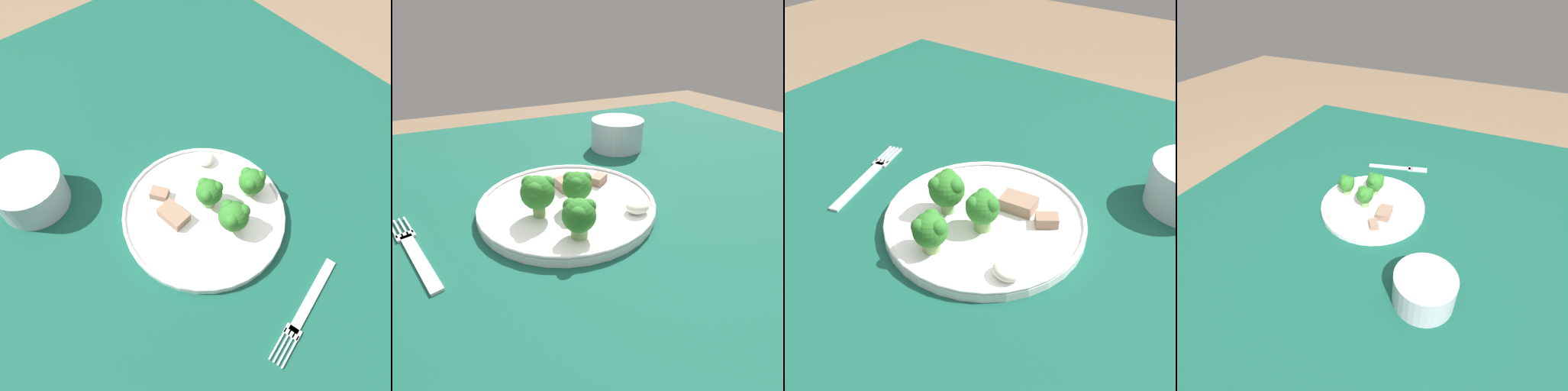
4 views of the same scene
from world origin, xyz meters
TOP-DOWN VIEW (x-y plane):
  - ground_plane at (0.00, 0.00)m, footprint 8.00×8.00m
  - table at (0.00, 0.00)m, footprint 1.31×1.10m
  - dinner_plate at (-0.04, -0.01)m, footprint 0.28×0.28m
  - fork at (-0.26, -0.03)m, footprint 0.07×0.19m
  - cream_bowl at (0.18, 0.20)m, footprint 0.12×0.12m
  - broccoli_floret_near_rim_left at (-0.09, -0.03)m, footprint 0.05×0.05m
  - broccoli_floret_center_left at (-0.06, -0.10)m, footprint 0.05×0.05m
  - broccoli_floret_back_left at (-0.03, -0.03)m, footprint 0.05×0.05m
  - meat_slice_front_slice at (-0.01, 0.03)m, footprint 0.05×0.04m
  - meat_slice_middle_slice at (0.04, 0.02)m, footprint 0.04×0.04m
  - sauce_dollop at (0.04, -0.09)m, footprint 0.04×0.03m

SIDE VIEW (x-z plane):
  - ground_plane at x=0.00m, z-range 0.00..0.00m
  - table at x=0.00m, z-range 0.29..1.05m
  - fork at x=-0.26m, z-range 0.76..0.77m
  - dinner_plate at x=-0.04m, z-range 0.76..0.78m
  - meat_slice_middle_slice at x=0.04m, z-range 0.77..0.79m
  - meat_slice_front_slice at x=-0.01m, z-range 0.77..0.79m
  - sauce_dollop at x=0.04m, z-range 0.77..0.79m
  - cream_bowl at x=0.18m, z-range 0.76..0.83m
  - broccoli_floret_center_left at x=-0.06m, z-range 0.78..0.84m
  - broccoli_floret_back_left at x=-0.03m, z-range 0.78..0.84m
  - broccoli_floret_near_rim_left at x=-0.09m, z-range 0.78..0.85m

